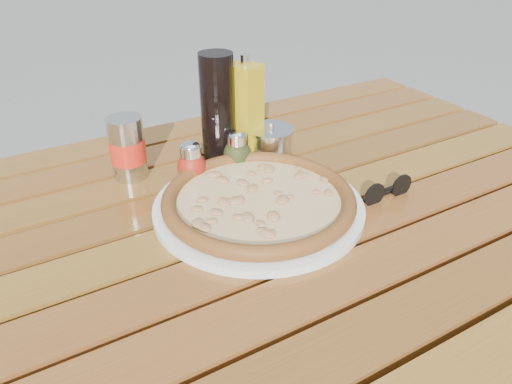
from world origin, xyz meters
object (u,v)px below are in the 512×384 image
olive_oil_cruet (245,111)px  parmesan_tin (271,141)px  pizza (259,199)px  sunglasses (387,191)px  oregano_shaker (237,150)px  dark_bottle (218,110)px  soda_can (127,149)px  pepper_shaker (191,163)px  plate (259,207)px  table (262,248)px

olive_oil_cruet → parmesan_tin: size_ratio=2.15×
pizza → sunglasses: size_ratio=3.96×
pizza → oregano_shaker: 0.16m
dark_bottle → soda_can: (-0.18, 0.03, -0.05)m
pepper_shaker → oregano_shaker: (0.10, 0.00, 0.00)m
plate → pizza: bearing=0.0°
olive_oil_cruet → parmesan_tin: bearing=-32.4°
plate → oregano_shaker: (0.04, 0.16, 0.03)m
pizza → sunglasses: sunglasses is taller
table → dark_bottle: (0.03, 0.21, 0.19)m
plate → sunglasses: sunglasses is taller
soda_can → sunglasses: size_ratio=1.09×
dark_bottle → parmesan_tin: size_ratio=2.25×
plate → soda_can: (-0.15, 0.23, 0.05)m
pizza → pepper_shaker: (-0.05, 0.15, 0.02)m
pizza → olive_oil_cruet: (0.09, 0.20, 0.07)m
plate → olive_oil_cruet: size_ratio=1.71×
pizza → olive_oil_cruet: size_ratio=2.08×
pizza → soda_can: bearing=122.8°
oregano_shaker → table: bearing=-104.3°
dark_bottle → olive_oil_cruet: bearing=-1.3°
pizza → parmesan_tin: parmesan_tin is taller
soda_can → sunglasses: bearing=-40.4°
pizza → oregano_shaker: size_ratio=5.32×
oregano_shaker → dark_bottle: dark_bottle is taller
soda_can → parmesan_tin: 0.29m
plate → soda_can: soda_can is taller
pizza → oregano_shaker: oregano_shaker is taller
pepper_shaker → sunglasses: pepper_shaker is taller
oregano_shaker → olive_oil_cruet: size_ratio=0.39×
oregano_shaker → olive_oil_cruet: 0.09m
plate → parmesan_tin: parmesan_tin is taller
table → soda_can: soda_can is taller
pepper_shaker → olive_oil_cruet: 0.16m
olive_oil_cruet → parmesan_tin: olive_oil_cruet is taller
table → oregano_shaker: 0.20m
sunglasses → pizza: bearing=159.7°
dark_bottle → olive_oil_cruet: (0.06, -0.00, -0.01)m
oregano_shaker → sunglasses: 0.30m
sunglasses → table: bearing=161.3°
oregano_shaker → olive_oil_cruet: olive_oil_cruet is taller
dark_bottle → olive_oil_cruet: dark_bottle is taller
oregano_shaker → parmesan_tin: oregano_shaker is taller
table → olive_oil_cruet: bearing=67.5°
pepper_shaker → sunglasses: size_ratio=0.75×
dark_bottle → table: bearing=-97.1°
pepper_shaker → sunglasses: 0.36m
pepper_shaker → olive_oil_cruet: bearing=18.9°
pepper_shaker → oregano_shaker: 0.10m
pepper_shaker → soda_can: size_ratio=0.68×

